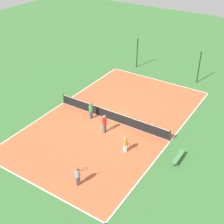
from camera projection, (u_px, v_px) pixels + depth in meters
ground_plane at (112, 120)px, 28.64m from camera, size 80.00×80.00×0.00m
court_surface at (112, 120)px, 28.64m from camera, size 11.70×19.65×0.02m
tennis_net at (112, 115)px, 28.35m from camera, size 11.50×0.10×1.03m
bench at (178, 157)px, 23.71m from camera, size 0.36×1.87×0.45m
player_center_orange at (125, 143)px, 24.38m from camera, size 0.96×0.79×1.44m
player_baseline_gray at (78, 175)px, 21.31m from camera, size 0.71×0.98×1.55m
player_coach_red at (104, 123)px, 26.50m from camera, size 0.40×0.40×1.74m
player_far_green at (91, 110)px, 28.37m from camera, size 0.44×0.44×1.66m
tennis_ball_right_alley at (61, 113)px, 29.65m from camera, size 0.07×0.07×0.07m
tennis_ball_midcourt at (85, 95)px, 32.53m from camera, size 0.07×0.07×0.07m
tennis_ball_far_baseline at (197, 92)px, 33.11m from camera, size 0.07×0.07×0.07m
tennis_ball_left_sideline at (54, 178)px, 22.23m from camera, size 0.07×0.07×0.07m
fence_post_back_left at (137, 53)px, 37.73m from camera, size 0.12×0.12×3.64m
fence_post_back_right at (199, 67)px, 34.19m from camera, size 0.12×0.12×3.64m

